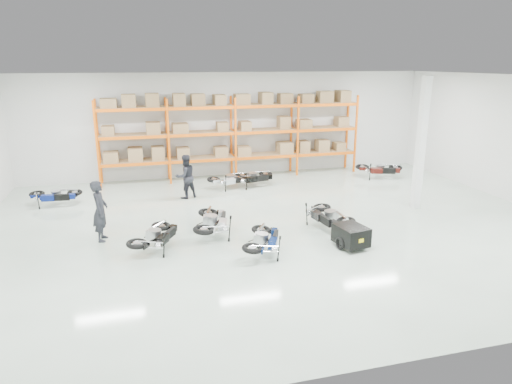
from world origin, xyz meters
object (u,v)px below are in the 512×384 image
object	(u,v)px
moto_touring_right	(328,212)
moto_black_far_left	(156,232)
moto_blue_centre	(264,236)
trailer	(351,235)
moto_back_b	(230,176)
person_back	(186,177)
person_left	(100,211)
moto_silver_left	(213,218)
moto_back_a	(54,193)
moto_back_c	(252,175)
moto_back_d	(380,166)

from	to	relation	value
moto_touring_right	moto_black_far_left	bearing A→B (deg)	176.83
moto_blue_centre	trailer	size ratio (longest dim) A/B	1.05
moto_touring_right	moto_back_b	size ratio (longest dim) A/B	1.08
moto_back_b	person_back	distance (m)	2.13
person_left	moto_blue_centre	bearing A→B (deg)	-110.44
moto_black_far_left	moto_silver_left	bearing A→B (deg)	-128.40
moto_black_far_left	trailer	distance (m)	5.30
moto_back_a	moto_back_c	world-z (taller)	moto_back_c
moto_silver_left	moto_black_far_left	size ratio (longest dim) A/B	1.09
moto_back_c	person_left	distance (m)	7.24
moto_back_b	person_left	xyz separation A→B (m)	(-4.70, -4.54, 0.40)
moto_touring_right	person_back	size ratio (longest dim) A/B	1.03
moto_back_a	moto_back_d	bearing A→B (deg)	-80.94
moto_black_far_left	moto_back_a	distance (m)	5.96
moto_back_c	person_left	xyz separation A→B (m)	(-5.62, -4.54, 0.38)
person_left	moto_back_b	bearing A→B (deg)	-39.92
person_back	moto_touring_right	bearing A→B (deg)	108.53
person_back	person_left	bearing A→B (deg)	29.52
moto_blue_centre	moto_back_b	size ratio (longest dim) A/B	1.03
moto_back_b	trailer	bearing A→B (deg)	179.49
moto_back_a	moto_back_b	world-z (taller)	moto_back_b
moto_blue_centre	moto_back_d	size ratio (longest dim) A/B	0.93
moto_back_d	person_back	size ratio (longest dim) A/B	1.05
moto_blue_centre	person_back	distance (m)	5.90
moto_touring_right	moto_blue_centre	bearing A→B (deg)	-157.56
trailer	moto_back_a	bearing A→B (deg)	133.36
moto_silver_left	moto_blue_centre	bearing A→B (deg)	136.77
moto_black_far_left	person_back	distance (m)	4.91
moto_back_a	moto_silver_left	bearing A→B (deg)	-124.60
moto_blue_centre	moto_back_d	xyz separation A→B (m)	(7.12, 6.56, 0.04)
trailer	moto_back_d	xyz separation A→B (m)	(4.73, 6.81, 0.16)
moto_silver_left	person_left	distance (m)	3.20
moto_back_b	moto_blue_centre	bearing A→B (deg)	159.87
trailer	person_back	bearing A→B (deg)	112.40
moto_silver_left	moto_back_b	size ratio (longest dim) A/B	1.14
moto_back_c	person_back	distance (m)	2.98
moto_back_a	moto_back_b	distance (m)	6.54
moto_blue_centre	person_left	size ratio (longest dim) A/B	0.92
moto_back_d	moto_silver_left	bearing A→B (deg)	140.59
moto_blue_centre	moto_back_b	distance (m)	6.66
moto_blue_centre	moto_back_c	size ratio (longest dim) A/B	0.98
moto_back_a	person_left	xyz separation A→B (m)	(1.81, -3.87, 0.40)
person_back	moto_back_c	bearing A→B (deg)	175.81
moto_black_far_left	person_back	xyz separation A→B (m)	(1.34, 4.71, 0.32)
moto_back_a	trailer	bearing A→B (deg)	-119.95
moto_blue_centre	person_back	size ratio (longest dim) A/B	0.98
moto_black_far_left	moto_back_d	distance (m)	11.34
moto_back_c	trailer	bearing A→B (deg)	179.39
trailer	moto_back_d	size ratio (longest dim) A/B	0.88
moto_black_far_left	moto_back_d	bearing A→B (deg)	-120.16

